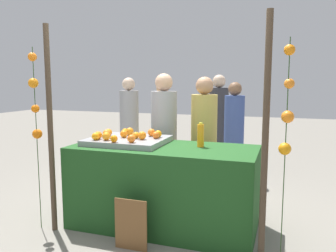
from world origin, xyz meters
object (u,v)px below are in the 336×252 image
Objects in this scene: orange_1 at (109,132)px; chalkboard_sign at (131,225)px; orange_0 at (142,136)px; vendor_left at (164,143)px; vendor_right at (204,146)px; stall_counter at (163,187)px; juice_bottle at (201,135)px.

chalkboard_sign is (0.60, -0.70, -0.74)m from orange_1.
vendor_left is (-0.02, 0.75, -0.21)m from orange_0.
vendor_right is (0.50, 0.79, -0.23)m from orange_0.
vendor_left is 0.52m from vendor_right.
vendor_right is at bearing 3.72° from vendor_left.
vendor_left is at bearing 109.21° from stall_counter.
juice_bottle is 0.93m from vendor_left.
vendor_left is (0.45, 0.65, -0.21)m from orange_1.
juice_bottle is 0.15× the size of vendor_left.
orange_0 is at bearing -88.71° from vendor_left.
juice_bottle reaches higher than orange_1.
orange_1 is at bearing -124.74° from vendor_left.
orange_1 is 0.05× the size of vendor_left.
orange_1 is 1.09m from juice_bottle.
orange_0 reaches higher than chalkboard_sign.
stall_counter is 0.68m from juice_bottle.
vendor_left reaches higher than vendor_right.
orange_0 is 1.09× the size of orange_1.
orange_0 is 0.05× the size of vendor_left.
juice_bottle reaches higher than orange_0.
orange_1 reaches higher than chalkboard_sign.
vendor_left reaches higher than chalkboard_sign.
chalkboard_sign is 1.52m from vendor_right.
vendor_left is (-0.26, 0.75, 0.33)m from stall_counter.
stall_counter is at bearing -163.98° from juice_bottle.
orange_1 is at bearing 130.70° from chalkboard_sign.
orange_1 is 0.32× the size of juice_bottle.
chalkboard_sign is (0.14, -0.59, -0.75)m from orange_0.
juice_bottle is (0.62, 0.11, 0.02)m from orange_0.
orange_0 reaches higher than stall_counter.
chalkboard_sign is 0.31× the size of vendor_right.
stall_counter is at bearing 80.01° from chalkboard_sign.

